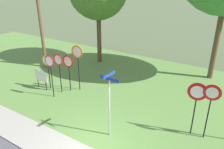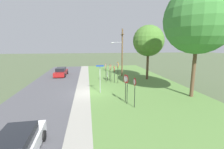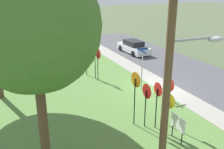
{
  "view_description": "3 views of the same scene",
  "coord_description": "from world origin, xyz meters",
  "px_view_note": "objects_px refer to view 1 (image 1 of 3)",
  "views": [
    {
      "loc": [
        4.66,
        -5.75,
        6.65
      ],
      "look_at": [
        -1.38,
        3.84,
        1.68
      ],
      "focal_mm": 35.6,
      "sensor_mm": 36.0,
      "label": 1
    },
    {
      "loc": [
        17.26,
        -0.18,
        5.33
      ],
      "look_at": [
        -0.81,
        2.61,
        1.86
      ],
      "focal_mm": 25.76,
      "sensor_mm": 36.0,
      "label": 2
    },
    {
      "loc": [
        -14.63,
        9.88,
        7.07
      ],
      "look_at": [
        0.51,
        3.26,
        1.39
      ],
      "focal_mm": 41.56,
      "sensor_mm": 36.0,
      "label": 3
    }
  ],
  "objects_px": {
    "yield_sign_far_left": "(211,99)",
    "street_name_post": "(109,100)",
    "stop_sign_near_left": "(59,65)",
    "stop_sign_far_right": "(50,67)",
    "yield_sign_near_left": "(197,97)",
    "utility_pole": "(38,13)",
    "stop_sign_far_center": "(78,58)",
    "stop_sign_far_left": "(47,65)",
    "stop_sign_near_right": "(68,65)",
    "notice_board": "(41,77)"
  },
  "relations": [
    {
      "from": "yield_sign_far_left",
      "to": "street_name_post",
      "type": "bearing_deg",
      "value": -154.87
    },
    {
      "from": "stop_sign_near_left",
      "to": "stop_sign_far_right",
      "type": "bearing_deg",
      "value": -87.31
    },
    {
      "from": "stop_sign_near_left",
      "to": "stop_sign_far_right",
      "type": "relative_size",
      "value": 0.95
    },
    {
      "from": "yield_sign_near_left",
      "to": "utility_pole",
      "type": "xyz_separation_m",
      "value": [
        -12.05,
        2.18,
        2.26
      ]
    },
    {
      "from": "stop_sign_far_right",
      "to": "yield_sign_near_left",
      "type": "distance_m",
      "value": 7.94
    },
    {
      "from": "stop_sign_far_center",
      "to": "stop_sign_far_left",
      "type": "bearing_deg",
      "value": -157.89
    },
    {
      "from": "stop_sign_near_right",
      "to": "street_name_post",
      "type": "xyz_separation_m",
      "value": [
        4.45,
        -2.3,
        0.09
      ]
    },
    {
      "from": "stop_sign_far_center",
      "to": "stop_sign_near_right",
      "type": "bearing_deg",
      "value": -139.59
    },
    {
      "from": "stop_sign_far_left",
      "to": "street_name_post",
      "type": "bearing_deg",
      "value": -22.06
    },
    {
      "from": "street_name_post",
      "to": "notice_board",
      "type": "height_order",
      "value": "street_name_post"
    },
    {
      "from": "yield_sign_near_left",
      "to": "stop_sign_near_right",
      "type": "bearing_deg",
      "value": 168.59
    },
    {
      "from": "yield_sign_far_left",
      "to": "stop_sign_far_center",
      "type": "bearing_deg",
      "value": 170.85
    },
    {
      "from": "notice_board",
      "to": "yield_sign_near_left",
      "type": "bearing_deg",
      "value": 5.3
    },
    {
      "from": "yield_sign_near_left",
      "to": "street_name_post",
      "type": "height_order",
      "value": "street_name_post"
    },
    {
      "from": "yield_sign_far_left",
      "to": "notice_board",
      "type": "height_order",
      "value": "yield_sign_far_left"
    },
    {
      "from": "stop_sign_far_left",
      "to": "street_name_post",
      "type": "relative_size",
      "value": 0.75
    },
    {
      "from": "stop_sign_far_center",
      "to": "stop_sign_far_right",
      "type": "bearing_deg",
      "value": -120.94
    },
    {
      "from": "yield_sign_near_left",
      "to": "street_name_post",
      "type": "bearing_deg",
      "value": -156.01
    },
    {
      "from": "stop_sign_far_left",
      "to": "stop_sign_far_right",
      "type": "bearing_deg",
      "value": -38.61
    },
    {
      "from": "yield_sign_near_left",
      "to": "street_name_post",
      "type": "relative_size",
      "value": 0.84
    },
    {
      "from": "street_name_post",
      "to": "notice_board",
      "type": "xyz_separation_m",
      "value": [
        -6.17,
        1.56,
        -0.98
      ]
    },
    {
      "from": "street_name_post",
      "to": "stop_sign_near_left",
      "type": "bearing_deg",
      "value": 161.78
    },
    {
      "from": "stop_sign_far_left",
      "to": "street_name_post",
      "type": "xyz_separation_m",
      "value": [
        5.74,
        -1.83,
        0.16
      ]
    },
    {
      "from": "stop_sign_far_left",
      "to": "stop_sign_near_right",
      "type": "bearing_deg",
      "value": 15.69
    },
    {
      "from": "yield_sign_near_left",
      "to": "notice_board",
      "type": "xyz_separation_m",
      "value": [
        -9.28,
        -0.51,
        -1.11
      ]
    },
    {
      "from": "stop_sign_far_left",
      "to": "yield_sign_near_left",
      "type": "xyz_separation_m",
      "value": [
        8.86,
        0.24,
        0.28
      ]
    },
    {
      "from": "stop_sign_near_right",
      "to": "stop_sign_far_center",
      "type": "height_order",
      "value": "stop_sign_far_center"
    },
    {
      "from": "stop_sign_near_left",
      "to": "yield_sign_near_left",
      "type": "distance_m",
      "value": 7.91
    },
    {
      "from": "notice_board",
      "to": "stop_sign_near_left",
      "type": "bearing_deg",
      "value": 14.99
    },
    {
      "from": "yield_sign_near_left",
      "to": "street_name_post",
      "type": "xyz_separation_m",
      "value": [
        -3.11,
        -2.07,
        -0.12
      ]
    },
    {
      "from": "stop_sign_near_right",
      "to": "stop_sign_far_center",
      "type": "xyz_separation_m",
      "value": [
        0.41,
        0.42,
        0.43
      ]
    },
    {
      "from": "stop_sign_far_right",
      "to": "utility_pole",
      "type": "relative_size",
      "value": 0.34
    },
    {
      "from": "stop_sign_far_center",
      "to": "yield_sign_near_left",
      "type": "bearing_deg",
      "value": -10.88
    },
    {
      "from": "stop_sign_near_left",
      "to": "stop_sign_far_left",
      "type": "height_order",
      "value": "stop_sign_near_left"
    },
    {
      "from": "stop_sign_far_right",
      "to": "yield_sign_far_left",
      "type": "bearing_deg",
      "value": 5.78
    },
    {
      "from": "stop_sign_far_right",
      "to": "utility_pole",
      "type": "bearing_deg",
      "value": 143.12
    },
    {
      "from": "stop_sign_far_left",
      "to": "yield_sign_near_left",
      "type": "height_order",
      "value": "yield_sign_near_left"
    },
    {
      "from": "stop_sign_far_left",
      "to": "stop_sign_far_center",
      "type": "bearing_deg",
      "value": 23.37
    },
    {
      "from": "yield_sign_near_left",
      "to": "street_name_post",
      "type": "distance_m",
      "value": 3.74
    },
    {
      "from": "stop_sign_far_left",
      "to": "yield_sign_near_left",
      "type": "bearing_deg",
      "value": -2.84
    },
    {
      "from": "stop_sign_far_left",
      "to": "stop_sign_near_left",
      "type": "bearing_deg",
      "value": -1.81
    },
    {
      "from": "stop_sign_near_right",
      "to": "stop_sign_far_center",
      "type": "distance_m",
      "value": 0.73
    },
    {
      "from": "stop_sign_far_center",
      "to": "yield_sign_near_left",
      "type": "xyz_separation_m",
      "value": [
        7.16,
        -0.66,
        -0.22
      ]
    },
    {
      "from": "stop_sign_far_right",
      "to": "notice_board",
      "type": "xyz_separation_m",
      "value": [
        -1.39,
        0.39,
        -1.09
      ]
    },
    {
      "from": "stop_sign_far_center",
      "to": "yield_sign_far_left",
      "type": "distance_m",
      "value": 7.75
    },
    {
      "from": "stop_sign_far_right",
      "to": "utility_pole",
      "type": "xyz_separation_m",
      "value": [
        -4.16,
        3.08,
        2.28
      ]
    },
    {
      "from": "yield_sign_near_left",
      "to": "yield_sign_far_left",
      "type": "distance_m",
      "value": 0.57
    },
    {
      "from": "stop_sign_far_right",
      "to": "utility_pole",
      "type": "distance_m",
      "value": 5.65
    },
    {
      "from": "stop_sign_far_left",
      "to": "yield_sign_near_left",
      "type": "distance_m",
      "value": 8.86
    },
    {
      "from": "stop_sign_near_left",
      "to": "utility_pole",
      "type": "height_order",
      "value": "utility_pole"
    }
  ]
}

